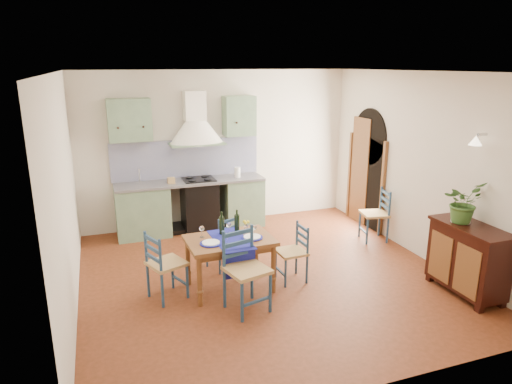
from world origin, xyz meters
The scene contains 13 objects.
floor centered at (0.00, 0.00, 0.00)m, with size 5.00×5.00×0.00m, color #48230F.
back_wall centered at (-0.47, 2.29, 1.05)m, with size 5.00×0.96×2.80m.
right_wall centered at (2.50, 0.28, 1.34)m, with size 0.26×5.00×2.80m.
left_wall centered at (-2.50, 0.00, 1.40)m, with size 0.04×5.00×2.80m, color beige.
ceiling centered at (0.00, 0.00, 2.80)m, with size 5.00×5.00×0.01m, color white.
dining_table centered at (-0.57, -0.19, 0.63)m, with size 1.14×0.86×1.02m.
chair_near centered at (-0.55, -0.75, 0.52)m, with size 0.57×0.57×1.00m.
chair_far centered at (-0.49, 0.45, 0.43)m, with size 0.49×0.49×0.82m.
chair_left centered at (-1.43, -0.17, 0.46)m, with size 0.54×0.54×0.90m.
chair_right centered at (0.30, -0.25, 0.42)m, with size 0.39×0.39×0.80m.
chair_spare centered at (2.23, 0.67, 0.46)m, with size 0.49×0.49×0.88m.
sideboard centered at (2.26, -1.34, 0.51)m, with size 0.50×1.05×0.94m.
potted_plant centered at (2.23, -1.17, 1.20)m, with size 0.48×0.42×0.54m, color #315924.
Camera 1 is at (-2.10, -5.52, 2.90)m, focal length 32.00 mm.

